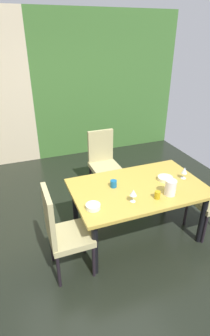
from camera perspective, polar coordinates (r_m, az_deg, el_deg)
name	(u,v)px	position (r m, az deg, el deg)	size (l,w,h in m)	color
ground_plane	(98,235)	(3.62, -1.51, -14.29)	(5.40, 5.52, 0.02)	black
garden_window_panel	(107,86)	(5.74, 0.36, 17.46)	(3.07, 0.10, 2.82)	#3D6B2D
dining_table	(138,193)	(3.24, 7.21, -5.32)	(1.60, 1.00, 0.74)	gold
chair_left_near	(62,230)	(2.82, -9.40, -13.20)	(0.44, 0.44, 1.06)	tan
chair_head_far	(103,160)	(4.25, -0.43, 1.82)	(0.44, 0.45, 1.03)	tan
wine_glass_center	(133,193)	(2.86, 6.19, -5.43)	(0.08, 0.08, 0.15)	silver
wine_glass_north	(184,171)	(3.44, 16.91, -0.58)	(0.07, 0.07, 0.16)	silver
serving_bowl_south	(93,206)	(2.79, -2.62, -8.36)	(0.16, 0.16, 0.05)	white
serving_bowl_near_window	(165,178)	(3.38, 12.97, -2.23)	(0.19, 0.19, 0.04)	beige
cup_rear	(114,184)	(3.15, 1.87, -3.44)	(0.08, 0.08, 0.09)	#165D94
cup_front	(157,195)	(2.99, 11.32, -5.77)	(0.07, 0.07, 0.09)	#B99616
pitcher_east	(171,187)	(3.07, 14.09, -4.12)	(0.14, 0.13, 0.19)	white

